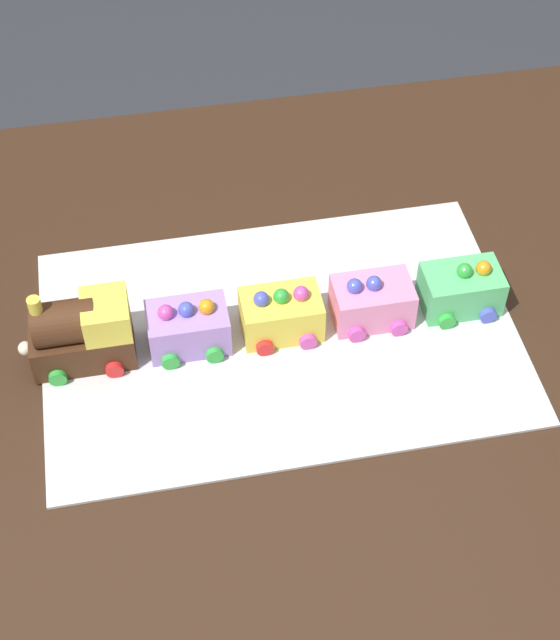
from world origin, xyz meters
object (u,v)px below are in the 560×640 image
(dining_table, at_px, (236,394))
(cake_locomotive, at_px, (82,333))
(cake_car_flatbed_mint_green, at_px, (461,289))
(cake_car_hopper_lavender, at_px, (188,327))
(cake_car_gondola_lemon, at_px, (281,314))
(cake_car_tanker_bubblegum, at_px, (372,301))

(dining_table, height_order, cake_locomotive, cake_locomotive)
(dining_table, relative_size, cake_locomotive, 10.00)
(cake_locomotive, relative_size, cake_car_flatbed_mint_green, 1.40)
(dining_table, height_order, cake_car_hopper_lavender, cake_car_hopper_lavender)
(cake_locomotive, xyz_separation_m, cake_car_flatbed_mint_green, (0.48, 0.00, -0.02))
(cake_car_hopper_lavender, xyz_separation_m, cake_car_gondola_lemon, (0.12, 0.00, 0.00))
(cake_car_hopper_lavender, xyz_separation_m, cake_car_tanker_bubblegum, (0.24, 0.00, -0.00))
(cake_car_gondola_lemon, height_order, cake_car_flatbed_mint_green, same)
(dining_table, height_order, cake_car_tanker_bubblegum, cake_car_tanker_bubblegum)
(cake_car_tanker_bubblegum, bearing_deg, cake_car_flatbed_mint_green, 0.00)
(dining_table, distance_m, cake_car_tanker_bubblegum, 0.23)
(cake_car_hopper_lavender, distance_m, cake_car_tanker_bubblegum, 0.24)
(cake_locomotive, bearing_deg, cake_car_flatbed_mint_green, 0.00)
(cake_locomotive, bearing_deg, dining_table, -2.45)
(dining_table, relative_size, cake_car_gondola_lemon, 14.00)
(dining_table, xyz_separation_m, cake_car_tanker_bubblegum, (0.18, 0.01, 0.14))
(cake_car_hopper_lavender, distance_m, cake_car_flatbed_mint_green, 0.35)
(cake_car_hopper_lavender, relative_size, cake_car_flatbed_mint_green, 1.00)
(cake_car_hopper_lavender, distance_m, cake_car_gondola_lemon, 0.12)
(cake_locomotive, height_order, cake_car_tanker_bubblegum, cake_locomotive)
(cake_car_gondola_lemon, bearing_deg, dining_table, -173.02)
(cake_car_gondola_lemon, relative_size, cake_car_tanker_bubblegum, 1.00)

